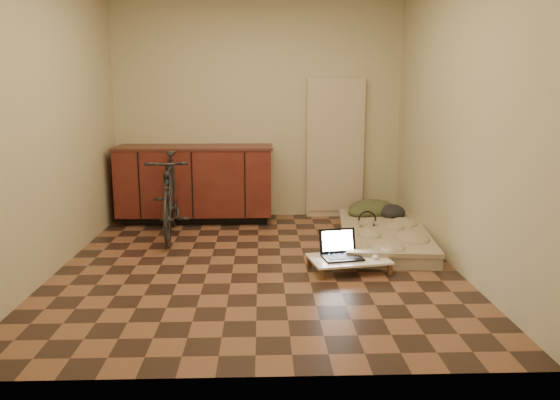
{
  "coord_description": "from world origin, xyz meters",
  "views": [
    {
      "loc": [
        0.05,
        -4.76,
        1.55
      ],
      "look_at": [
        0.21,
        0.22,
        0.55
      ],
      "focal_mm": 35.0,
      "sensor_mm": 36.0,
      "label": 1
    }
  ],
  "objects_px": {
    "laptop": "(341,251)",
    "futon": "(383,236)",
    "bicycle": "(170,191)",
    "lap_desk": "(349,259)"
  },
  "relations": [
    {
      "from": "futon",
      "to": "lap_desk",
      "type": "height_order",
      "value": "futon"
    },
    {
      "from": "bicycle",
      "to": "laptop",
      "type": "height_order",
      "value": "bicycle"
    },
    {
      "from": "futon",
      "to": "laptop",
      "type": "height_order",
      "value": "laptop"
    },
    {
      "from": "laptop",
      "to": "futon",
      "type": "bearing_deg",
      "value": 45.19
    },
    {
      "from": "bicycle",
      "to": "futon",
      "type": "distance_m",
      "value": 2.3
    },
    {
      "from": "laptop",
      "to": "bicycle",
      "type": "bearing_deg",
      "value": 134.64
    },
    {
      "from": "lap_desk",
      "to": "laptop",
      "type": "xyz_separation_m",
      "value": [
        -0.07,
        0.04,
        0.06
      ]
    },
    {
      "from": "bicycle",
      "to": "lap_desk",
      "type": "distance_m",
      "value": 2.15
    },
    {
      "from": "bicycle",
      "to": "laptop",
      "type": "relative_size",
      "value": 4.03
    },
    {
      "from": "lap_desk",
      "to": "laptop",
      "type": "bearing_deg",
      "value": 141.2
    }
  ]
}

